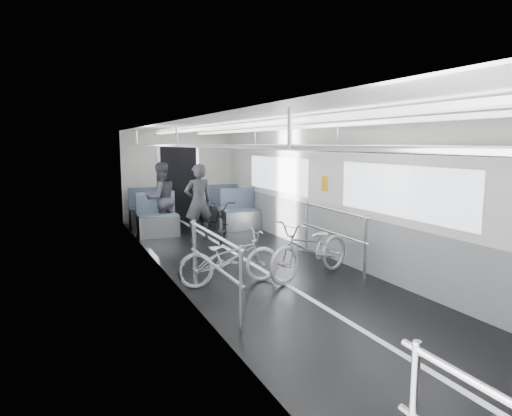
{
  "coord_description": "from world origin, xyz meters",
  "views": [
    {
      "loc": [
        -3.07,
        -5.13,
        2.09
      ],
      "look_at": [
        0.0,
        1.8,
        1.01
      ],
      "focal_mm": 32.0,
      "sensor_mm": 36.0,
      "label": 1
    }
  ],
  "objects_px": {
    "bike_left_far": "(229,258)",
    "person_standing": "(198,203)",
    "bike_right_mid": "(311,248)",
    "person_seated": "(161,198)",
    "bike_aisle": "(220,220)"
  },
  "relations": [
    {
      "from": "bike_aisle",
      "to": "person_seated",
      "type": "bearing_deg",
      "value": 148.11
    },
    {
      "from": "bike_aisle",
      "to": "person_standing",
      "type": "distance_m",
      "value": 0.61
    },
    {
      "from": "person_seated",
      "to": "person_standing",
      "type": "bearing_deg",
      "value": 102.59
    },
    {
      "from": "bike_right_mid",
      "to": "person_seated",
      "type": "height_order",
      "value": "person_seated"
    },
    {
      "from": "bike_aisle",
      "to": "person_standing",
      "type": "height_order",
      "value": "person_standing"
    },
    {
      "from": "person_seated",
      "to": "bike_aisle",
      "type": "bearing_deg",
      "value": 115.82
    },
    {
      "from": "bike_left_far",
      "to": "person_standing",
      "type": "distance_m",
      "value": 3.23
    },
    {
      "from": "bike_left_far",
      "to": "person_seated",
      "type": "relative_size",
      "value": 0.94
    },
    {
      "from": "bike_left_far",
      "to": "person_seated",
      "type": "distance_m",
      "value": 4.28
    },
    {
      "from": "bike_left_far",
      "to": "person_seated",
      "type": "height_order",
      "value": "person_seated"
    },
    {
      "from": "bike_right_mid",
      "to": "bike_aisle",
      "type": "bearing_deg",
      "value": 167.43
    },
    {
      "from": "person_standing",
      "to": "person_seated",
      "type": "distance_m",
      "value": 1.24
    },
    {
      "from": "bike_aisle",
      "to": "bike_right_mid",
      "type": "bearing_deg",
      "value": -66.38
    },
    {
      "from": "person_standing",
      "to": "person_seated",
      "type": "height_order",
      "value": "person_seated"
    },
    {
      "from": "bike_left_far",
      "to": "bike_right_mid",
      "type": "distance_m",
      "value": 1.3
    }
  ]
}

